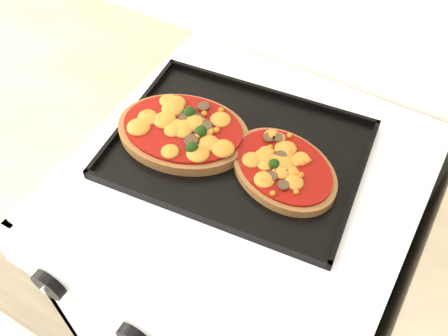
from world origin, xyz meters
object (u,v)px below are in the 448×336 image
Objects in this scene: baking_tray at (238,149)px; pizza_left at (183,130)px; pizza_right at (284,168)px; stove at (240,282)px.

baking_tray is 0.11m from pizza_left.
pizza_left is 0.20m from pizza_right.
pizza_left is (-0.10, -0.02, 0.02)m from baking_tray.
pizza_right is (0.09, -0.01, 0.01)m from baking_tray.
baking_tray reaches higher than stove.
pizza_left reaches higher than stove.
pizza_right is at bearing -11.70° from baking_tray.
pizza_left reaches higher than baking_tray.
baking_tray is at bearing 140.19° from stove.
stove is at bearing -46.39° from baking_tray.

